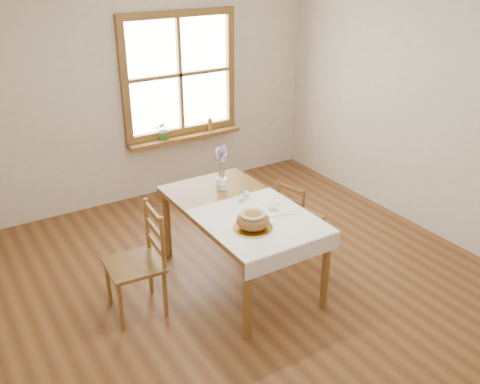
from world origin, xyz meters
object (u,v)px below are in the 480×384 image
object	(u,v)px
chair_left	(134,263)
chair_right	(301,216)
bread_plate	(253,228)
flower_vase	(222,184)
dining_table	(240,216)

from	to	relation	value
chair_left	chair_right	bearing A→B (deg)	95.97
chair_right	bread_plate	size ratio (longest dim) A/B	2.49
chair_right	flower_vase	size ratio (longest dim) A/B	7.24
dining_table	flower_vase	xyz separation A→B (m)	(0.05, 0.41, 0.14)
chair_right	dining_table	bearing A→B (deg)	86.60
chair_left	bread_plate	bearing A→B (deg)	66.27
chair_left	flower_vase	distance (m)	1.16
dining_table	flower_vase	distance (m)	0.44
chair_left	chair_right	xyz separation A→B (m)	(1.78, 0.06, -0.08)
chair_right	flower_vase	xyz separation A→B (m)	(-0.73, 0.30, 0.41)
chair_left	bread_plate	xyz separation A→B (m)	(0.87, -0.46, 0.30)
dining_table	chair_right	xyz separation A→B (m)	(0.79, 0.12, -0.27)
chair_left	bread_plate	size ratio (longest dim) A/B	2.99
dining_table	chair_left	world-z (taller)	chair_left
dining_table	chair_left	xyz separation A→B (m)	(-1.00, 0.06, -0.19)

